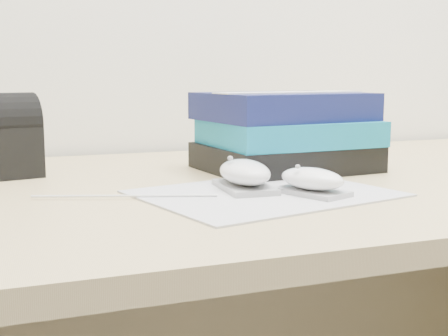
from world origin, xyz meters
name	(u,v)px	position (x,y,z in m)	size (l,w,h in m)	color
desk	(246,306)	(0.00, 1.64, 0.50)	(1.60, 0.80, 0.73)	tan
mousepad	(265,193)	(-0.05, 1.46, 0.73)	(0.33, 0.25, 0.00)	#92929A
mouse_rear	(245,175)	(-0.07, 1.49, 0.75)	(0.07, 0.12, 0.05)	#969799
mouse_front	(312,181)	(0.00, 1.42, 0.75)	(0.09, 0.11, 0.04)	#A2A2A4
usb_cable	(125,196)	(-0.24, 1.50, 0.73)	(0.00, 0.00, 0.25)	silver
book_stack	(286,132)	(0.08, 1.65, 0.80)	(0.29, 0.24, 0.14)	black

